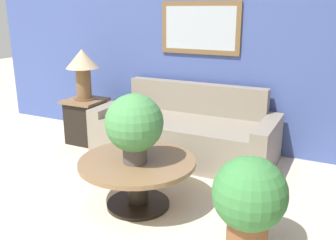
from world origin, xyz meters
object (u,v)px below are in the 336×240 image
(couch_main, at_px, (185,133))
(table_lamp, at_px, (83,66))
(potted_plant_floor, at_px, (249,199))
(potted_plant_on_table, at_px, (134,125))
(side_table, at_px, (86,120))
(coffee_table, at_px, (137,173))

(couch_main, xyz_separation_m, table_lamp, (-1.40, -0.14, 0.76))
(potted_plant_floor, bearing_deg, potted_plant_on_table, 172.25)
(couch_main, distance_m, side_table, 1.41)
(coffee_table, bearing_deg, potted_plant_on_table, -77.03)
(couch_main, relative_size, coffee_table, 2.08)
(potted_plant_floor, bearing_deg, side_table, 151.83)
(side_table, bearing_deg, coffee_table, -38.13)
(couch_main, relative_size, potted_plant_on_table, 3.56)
(table_lamp, distance_m, potted_plant_on_table, 1.98)
(side_table, relative_size, table_lamp, 0.90)
(coffee_table, bearing_deg, side_table, 141.87)
(coffee_table, distance_m, table_lamp, 2.05)
(potted_plant_on_table, relative_size, potted_plant_floor, 0.83)
(table_lamp, xyz_separation_m, potted_plant_floor, (2.59, -1.39, -0.62))
(side_table, distance_m, potted_plant_floor, 2.94)
(potted_plant_on_table, height_order, potted_plant_floor, potted_plant_on_table)
(potted_plant_floor, bearing_deg, coffee_table, 169.61)
(table_lamp, bearing_deg, couch_main, 5.51)
(potted_plant_on_table, bearing_deg, potted_plant_floor, -7.75)
(side_table, distance_m, potted_plant_on_table, 2.03)
(side_table, bearing_deg, couch_main, 5.51)
(table_lamp, height_order, potted_plant_on_table, table_lamp)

